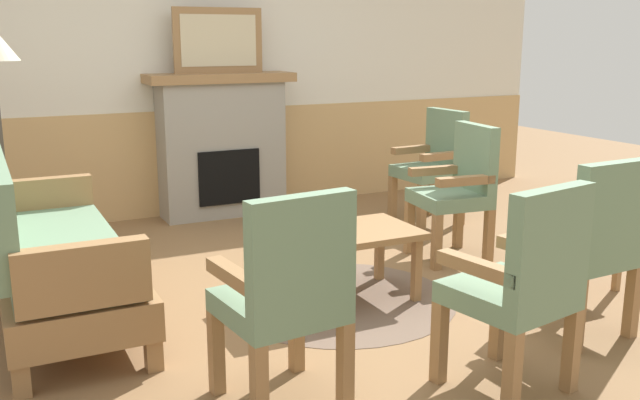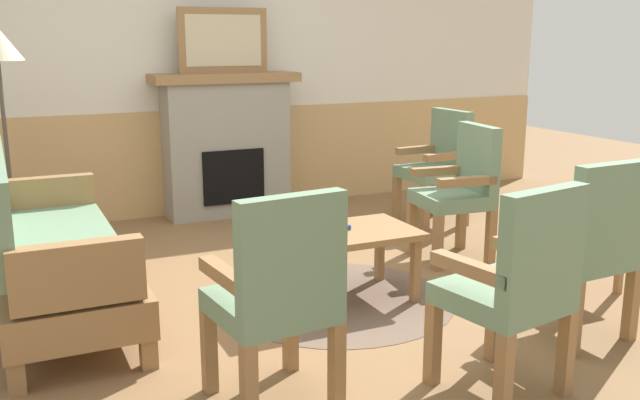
{
  "view_description": "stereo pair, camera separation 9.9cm",
  "coord_description": "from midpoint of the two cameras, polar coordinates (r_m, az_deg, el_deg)",
  "views": [
    {
      "loc": [
        -1.98,
        -3.66,
        1.59
      ],
      "look_at": [
        0.0,
        0.35,
        0.55
      ],
      "focal_mm": 39.49,
      "sensor_mm": 36.0,
      "label": 1
    },
    {
      "loc": [
        -1.89,
        -3.71,
        1.59
      ],
      "look_at": [
        0.0,
        0.35,
        0.55
      ],
      "focal_mm": 39.49,
      "sensor_mm": 36.0,
      "label": 2
    }
  ],
  "objects": [
    {
      "name": "fireplace",
      "position": [
        6.41,
        -7.14,
        4.56
      ],
      "size": [
        1.3,
        0.44,
        1.28
      ],
      "color": "gray",
      "rests_on": "ground_plane"
    },
    {
      "name": "armchair_near_fireplace",
      "position": [
        6.18,
        10.03,
        3.09
      ],
      "size": [
        0.51,
        0.51,
        0.98
      ],
      "color": "olive",
      "rests_on": "ground_plane"
    },
    {
      "name": "couch",
      "position": [
        4.25,
        -20.23,
        -4.07
      ],
      "size": [
        0.7,
        1.8,
        0.98
      ],
      "color": "olive",
      "rests_on": "ground_plane"
    },
    {
      "name": "round_rug",
      "position": [
        4.4,
        2.09,
        -8.06
      ],
      "size": [
        1.44,
        1.44,
        0.01
      ],
      "primitive_type": "cylinder",
      "color": "brown",
      "rests_on": "ground_plane"
    },
    {
      "name": "ground_plane",
      "position": [
        4.46,
        2.56,
        -7.84
      ],
      "size": [
        14.0,
        14.0,
        0.0
      ],
      "primitive_type": "plane",
      "color": "olive"
    },
    {
      "name": "book_on_table",
      "position": [
        4.31,
        1.57,
        -2.18
      ],
      "size": [
        0.2,
        0.18,
        0.03
      ],
      "primitive_type": "cube",
      "rotation": [
        0.0,
        0.0,
        0.09
      ],
      "color": "navy",
      "rests_on": "coffee_table"
    },
    {
      "name": "coffee_table",
      "position": [
        4.28,
        2.13,
        -3.28
      ],
      "size": [
        0.96,
        0.56,
        0.44
      ],
      "color": "olive",
      "rests_on": "ground_plane"
    },
    {
      "name": "wall_back",
      "position": [
        6.58,
        -7.99,
        10.52
      ],
      "size": [
        7.2,
        0.14,
        2.7
      ],
      "color": "silver",
      "rests_on": "ground_plane"
    },
    {
      "name": "armchair_front_left",
      "position": [
        3.01,
        -2.46,
        -7.36
      ],
      "size": [
        0.53,
        0.53,
        0.98
      ],
      "color": "olive",
      "rests_on": "ground_plane"
    },
    {
      "name": "armchair_by_window_left",
      "position": [
        5.18,
        11.89,
        1.09
      ],
      "size": [
        0.53,
        0.53,
        0.98
      ],
      "color": "olive",
      "rests_on": "ground_plane"
    },
    {
      "name": "armchair_front_center",
      "position": [
        3.98,
        21.58,
        -3.17
      ],
      "size": [
        0.5,
        0.5,
        0.98
      ],
      "color": "olive",
      "rests_on": "ground_plane"
    },
    {
      "name": "framed_picture",
      "position": [
        6.34,
        -7.38,
        12.7
      ],
      "size": [
        0.8,
        0.04,
        0.56
      ],
      "color": "olive",
      "rests_on": "fireplace"
    },
    {
      "name": "armchair_corner_left",
      "position": [
        3.24,
        16.42,
        -6.4
      ],
      "size": [
        0.56,
        0.56,
        0.98
      ],
      "color": "olive",
      "rests_on": "ground_plane"
    },
    {
      "name": "side_table",
      "position": [
        4.78,
        20.91,
        -1.78
      ],
      "size": [
        0.44,
        0.44,
        0.55
      ],
      "color": "olive",
      "rests_on": "ground_plane"
    }
  ]
}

